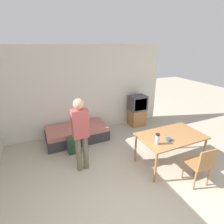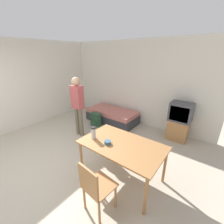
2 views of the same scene
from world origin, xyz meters
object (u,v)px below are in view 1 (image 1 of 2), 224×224
Objects in this scene: tv at (137,110)px; wooden_chair at (201,164)px; dining_table at (171,138)px; person_standing at (81,130)px; daybed at (77,133)px; thermos_flask at (157,139)px; backpack at (74,145)px; mate_bowl at (169,139)px.

tv reaches higher than wooden_chair.
person_standing reaches higher than dining_table.
daybed is at bearing 131.54° from dining_table.
thermos_flask reaches higher than backpack.
daybed is 1.56m from person_standing.
daybed is at bearing 125.90° from mate_bowl.
person_standing is at bearing 144.47° from wooden_chair.
thermos_flask is at bearing -162.23° from dining_table.
backpack is at bearing -109.89° from daybed.
person_standing is at bearing -98.01° from daybed.
backpack is at bearing 139.34° from mate_bowl.
backpack is (-0.22, -0.61, 0.00)m from daybed.
tv reaches higher than daybed.
mate_bowl is (0.33, 0.02, -0.10)m from thermos_flask.
wooden_chair is 7.35× the size of mate_bowl.
person_standing is at bearing -147.35° from tv.
mate_bowl is at bearing -143.80° from dining_table.
person_standing reaches higher than mate_bowl.
daybed is 1.99× the size of wooden_chair.
wooden_chair is at bearing -46.50° from backpack.
daybed is 4.01× the size of backpack.
backpack is at bearing 133.50° from wooden_chair.
daybed is at bearing 123.41° from wooden_chair.
wooden_chair is at bearing -56.59° from daybed.
backpack is (-2.05, 2.16, -0.29)m from wooden_chair.
backpack is (-1.76, 1.51, -0.57)m from mate_bowl.
mate_bowl is at bearing 114.23° from wooden_chair.
person_standing is (-0.19, -1.33, 0.78)m from daybed.
tv is at bearing 67.26° from thermos_flask.
person_standing reaches higher than tv.
tv is 0.63× the size of person_standing.
mate_bowl reaches higher than backpack.
wooden_chair reaches higher than mate_bowl.
daybed is 2.22m from tv.
mate_bowl is at bearing -40.66° from backpack.
person_standing is at bearing 149.95° from thermos_flask.
thermos_flask is (1.21, -2.14, 0.68)m from daybed.
mate_bowl is (-0.29, 0.65, 0.28)m from wooden_chair.
daybed is 2.68m from mate_bowl.
daybed is 1.04× the size of person_standing.
thermos_flask is 0.34m from mate_bowl.
tv reaches higher than mate_bowl.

